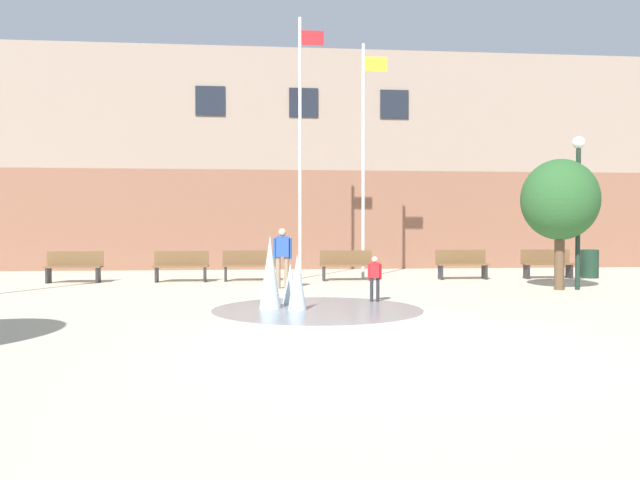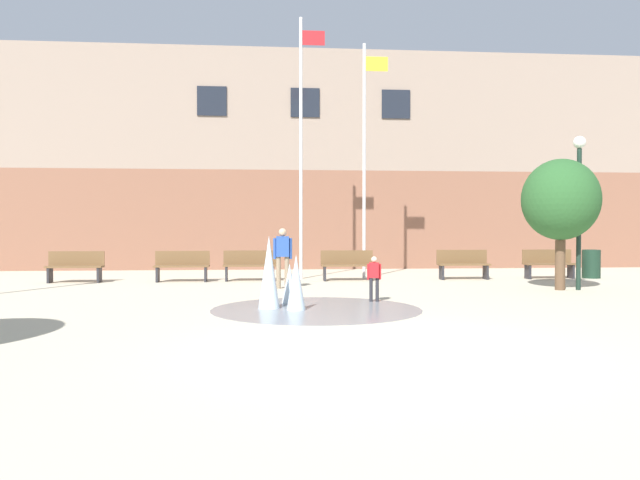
{
  "view_description": "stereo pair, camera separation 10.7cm",
  "coord_description": "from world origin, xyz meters",
  "px_view_note": "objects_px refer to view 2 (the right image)",
  "views": [
    {
      "loc": [
        -1.62,
        -8.1,
        1.63
      ],
      "look_at": [
        -0.15,
        7.36,
        1.3
      ],
      "focal_mm": 35.0,
      "sensor_mm": 36.0,
      "label": 1
    },
    {
      "loc": [
        -1.51,
        -8.11,
        1.63
      ],
      "look_at": [
        -0.15,
        7.36,
        1.3
      ],
      "focal_mm": 35.0,
      "sensor_mm": 36.0,
      "label": 2
    }
  ],
  "objects_px": {
    "child_in_fountain": "(374,275)",
    "trash_can": "(591,264)",
    "lamp_post_right_lane": "(579,190)",
    "park_bench_far_right": "(549,263)",
    "flagpole_right": "(365,154)",
    "park_bench_far_left": "(75,266)",
    "adult_near_bench": "(283,253)",
    "park_bench_near_trashcan": "(463,264)",
    "park_bench_under_left_flagpole": "(182,266)",
    "park_bench_under_right_flagpole": "(347,265)",
    "street_tree_near_building": "(561,200)",
    "park_bench_center": "(250,265)",
    "flagpole_left": "(302,141)"
  },
  "relations": [
    {
      "from": "park_bench_far_left",
      "to": "park_bench_under_left_flagpole",
      "type": "bearing_deg",
      "value": -0.21
    },
    {
      "from": "park_bench_center",
      "to": "park_bench_far_right",
      "type": "bearing_deg",
      "value": -0.08
    },
    {
      "from": "park_bench_center",
      "to": "flagpole_right",
      "type": "distance_m",
      "value": 5.03
    },
    {
      "from": "park_bench_near_trashcan",
      "to": "trash_can",
      "type": "xyz_separation_m",
      "value": [
        4.2,
        0.1,
        -0.03
      ]
    },
    {
      "from": "adult_near_bench",
      "to": "lamp_post_right_lane",
      "type": "bearing_deg",
      "value": 174.14
    },
    {
      "from": "park_bench_center",
      "to": "flagpole_right",
      "type": "bearing_deg",
      "value": 9.99
    },
    {
      "from": "adult_near_bench",
      "to": "lamp_post_right_lane",
      "type": "distance_m",
      "value": 7.84
    },
    {
      "from": "park_bench_far_left",
      "to": "park_bench_far_right",
      "type": "distance_m",
      "value": 14.41
    },
    {
      "from": "park_bench_under_right_flagpole",
      "to": "flagpole_right",
      "type": "height_order",
      "value": "flagpole_right"
    },
    {
      "from": "park_bench_far_left",
      "to": "child_in_fountain",
      "type": "height_order",
      "value": "child_in_fountain"
    },
    {
      "from": "park_bench_under_left_flagpole",
      "to": "park_bench_center",
      "type": "bearing_deg",
      "value": 3.67
    },
    {
      "from": "park_bench_near_trashcan",
      "to": "trash_can",
      "type": "relative_size",
      "value": 1.78
    },
    {
      "from": "park_bench_near_trashcan",
      "to": "park_bench_far_right",
      "type": "relative_size",
      "value": 1.0
    },
    {
      "from": "child_in_fountain",
      "to": "lamp_post_right_lane",
      "type": "height_order",
      "value": "lamp_post_right_lane"
    },
    {
      "from": "flagpole_right",
      "to": "trash_can",
      "type": "bearing_deg",
      "value": -4.55
    },
    {
      "from": "park_bench_under_left_flagpole",
      "to": "park_bench_center",
      "type": "distance_m",
      "value": 2.01
    },
    {
      "from": "park_bench_far_left",
      "to": "trash_can",
      "type": "bearing_deg",
      "value": 0.66
    },
    {
      "from": "adult_near_bench",
      "to": "lamp_post_right_lane",
      "type": "xyz_separation_m",
      "value": [
        7.59,
        -1.06,
        1.65
      ]
    },
    {
      "from": "park_bench_far_right",
      "to": "flagpole_right",
      "type": "bearing_deg",
      "value": 173.55
    },
    {
      "from": "street_tree_near_building",
      "to": "park_bench_far_left",
      "type": "bearing_deg",
      "value": 165.84
    },
    {
      "from": "lamp_post_right_lane",
      "to": "trash_can",
      "type": "distance_m",
      "value": 4.71
    },
    {
      "from": "park_bench_far_left",
      "to": "park_bench_far_right",
      "type": "relative_size",
      "value": 1.0
    },
    {
      "from": "park_bench_under_left_flagpole",
      "to": "child_in_fountain",
      "type": "xyz_separation_m",
      "value": [
        4.82,
        -5.37,
        0.1
      ]
    },
    {
      "from": "park_bench_far_left",
      "to": "street_tree_near_building",
      "type": "relative_size",
      "value": 0.47
    },
    {
      "from": "adult_near_bench",
      "to": "trash_can",
      "type": "height_order",
      "value": "adult_near_bench"
    },
    {
      "from": "child_in_fountain",
      "to": "trash_can",
      "type": "distance_m",
      "value": 9.71
    },
    {
      "from": "park_bench_under_left_flagpole",
      "to": "park_bench_near_trashcan",
      "type": "height_order",
      "value": "same"
    },
    {
      "from": "flagpole_left",
      "to": "flagpole_right",
      "type": "distance_m",
      "value": 2.04
    },
    {
      "from": "park_bench_far_right",
      "to": "child_in_fountain",
      "type": "height_order",
      "value": "child_in_fountain"
    },
    {
      "from": "park_bench_under_right_flagpole",
      "to": "child_in_fountain",
      "type": "bearing_deg",
      "value": -91.28
    },
    {
      "from": "trash_can",
      "to": "park_bench_under_right_flagpole",
      "type": "bearing_deg",
      "value": -178.37
    },
    {
      "from": "park_bench_far_right",
      "to": "adult_near_bench",
      "type": "height_order",
      "value": "adult_near_bench"
    },
    {
      "from": "park_bench_far_left",
      "to": "adult_near_bench",
      "type": "relative_size",
      "value": 1.01
    },
    {
      "from": "park_bench_far_left",
      "to": "street_tree_near_building",
      "type": "xyz_separation_m",
      "value": [
        13.11,
        -3.31,
        1.84
      ]
    },
    {
      "from": "park_bench_center",
      "to": "flagpole_left",
      "type": "relative_size",
      "value": 0.2
    },
    {
      "from": "child_in_fountain",
      "to": "flagpole_left",
      "type": "relative_size",
      "value": 0.12
    },
    {
      "from": "park_bench_under_right_flagpole",
      "to": "trash_can",
      "type": "relative_size",
      "value": 1.78
    },
    {
      "from": "park_bench_center",
      "to": "trash_can",
      "type": "relative_size",
      "value": 1.78
    },
    {
      "from": "park_bench_center",
      "to": "park_bench_under_right_flagpole",
      "type": "xyz_separation_m",
      "value": [
        2.94,
        -0.16,
        0.0
      ]
    },
    {
      "from": "park_bench_under_left_flagpole",
      "to": "flagpole_left",
      "type": "height_order",
      "value": "flagpole_left"
    },
    {
      "from": "park_bench_under_right_flagpole",
      "to": "flagpole_right",
      "type": "bearing_deg",
      "value": 49.91
    },
    {
      "from": "park_bench_near_trashcan",
      "to": "flagpole_right",
      "type": "xyz_separation_m",
      "value": [
        -2.97,
        0.67,
        3.45
      ]
    },
    {
      "from": "adult_near_bench",
      "to": "child_in_fountain",
      "type": "bearing_deg",
      "value": 123.72
    },
    {
      "from": "child_in_fountain",
      "to": "flagpole_left",
      "type": "distance_m",
      "value": 7.29
    },
    {
      "from": "park_bench_center",
      "to": "flagpole_right",
      "type": "xyz_separation_m",
      "value": [
        3.6,
        0.64,
        3.45
      ]
    },
    {
      "from": "park_bench_under_left_flagpole",
      "to": "lamp_post_right_lane",
      "type": "bearing_deg",
      "value": -17.66
    },
    {
      "from": "park_bench_under_right_flagpole",
      "to": "park_bench_far_right",
      "type": "relative_size",
      "value": 1.0
    },
    {
      "from": "park_bench_under_left_flagpole",
      "to": "park_bench_under_right_flagpole",
      "type": "height_order",
      "value": "same"
    },
    {
      "from": "park_bench_near_trashcan",
      "to": "flagpole_left",
      "type": "xyz_separation_m",
      "value": [
        -4.97,
        0.67,
        3.84
      ]
    },
    {
      "from": "park_bench_near_trashcan",
      "to": "trash_can",
      "type": "height_order",
      "value": "park_bench_near_trashcan"
    }
  ]
}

